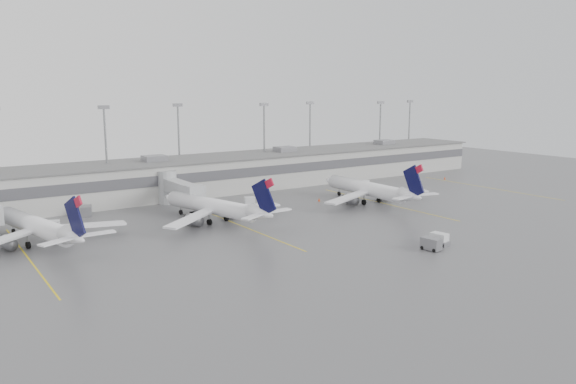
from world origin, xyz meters
TOP-DOWN VIEW (x-y plane):
  - ground at (0.00, 0.00)m, footprint 260.00×260.00m
  - terminal at (-0.01, 57.98)m, footprint 152.00×17.00m
  - light_masts at (0.00, 63.75)m, footprint 142.40×8.00m
  - jet_bridge_right at (-20.50, 45.72)m, footprint 4.00×17.20m
  - stand_markings at (-0.00, 24.00)m, footprint 105.25×40.00m
  - jet_far_left at (-49.66, 30.18)m, footprint 25.99×29.45m
  - jet_mid_left at (-20.09, 28.35)m, footprint 25.74×29.22m
  - jet_mid_right at (15.16, 25.80)m, footprint 27.44×30.75m
  - baggage_tug at (1.78, -4.69)m, footprint 2.32×3.21m
  - baggage_cart at (-1.42, -5.89)m, footprint 2.09×3.14m
  - gse_uld_a at (-46.22, 38.59)m, footprint 2.96×2.42m
  - gse_uld_b at (-6.46, 39.50)m, footprint 2.52×2.08m
  - gse_uld_c at (28.22, 41.98)m, footprint 2.62×2.18m
  - gse_loader at (-38.12, 47.30)m, footprint 2.77×3.52m
  - cone_a at (-52.75, 34.41)m, footprint 0.48×0.48m
  - cone_b at (-22.59, 34.85)m, footprint 0.50×0.50m
  - cone_c at (7.50, 33.59)m, footprint 0.47×0.47m
  - cone_d at (53.86, 38.43)m, footprint 0.50×0.50m

SIDE VIEW (x-z plane):
  - ground at x=0.00m, z-range 0.00..0.00m
  - stand_markings at x=0.00m, z-range 0.00..0.01m
  - cone_c at x=7.50m, z-range 0.00..0.75m
  - cone_a at x=-52.75m, z-range 0.00..0.76m
  - cone_d at x=53.86m, z-range 0.00..0.79m
  - cone_b at x=-22.59m, z-range 0.00..0.80m
  - baggage_tug at x=1.78m, z-range -0.21..1.70m
  - gse_uld_b at x=-6.46m, z-range 0.00..1.53m
  - gse_uld_c at x=28.22m, z-range 0.00..1.59m
  - gse_uld_a at x=-46.22m, z-range 0.00..1.81m
  - gse_loader at x=-38.12m, z-range 0.00..1.93m
  - baggage_cart at x=-1.42m, z-range 0.04..1.92m
  - jet_mid_left at x=-20.09m, z-range -1.82..7.82m
  - jet_far_left at x=-49.66m, z-range -1.83..7.84m
  - jet_mid_right at x=15.16m, z-range -1.88..8.07m
  - jet_bridge_right at x=-20.50m, z-range 0.37..7.37m
  - terminal at x=-0.01m, z-range -0.55..8.90m
  - light_masts at x=0.00m, z-range 1.73..22.33m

